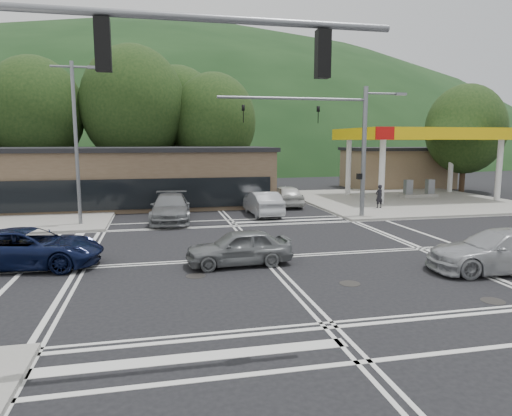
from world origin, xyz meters
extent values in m
plane|color=black|center=(0.00, 0.00, 0.00)|extent=(120.00, 120.00, 0.00)
cube|color=gray|center=(15.00, 15.00, 0.07)|extent=(16.00, 16.00, 0.15)
cylinder|color=silver|center=(12.00, 13.00, 2.50)|extent=(0.44, 0.44, 5.00)
cylinder|color=silver|center=(12.00, 19.00, 2.50)|extent=(0.44, 0.44, 5.00)
cylinder|color=silver|center=(22.00, 13.00, 2.50)|extent=(0.44, 0.44, 5.00)
cylinder|color=silver|center=(22.00, 19.00, 2.50)|extent=(0.44, 0.44, 5.00)
cube|color=silver|center=(17.00, 16.00, 5.30)|extent=(12.00, 8.00, 0.60)
cube|color=yellow|center=(17.00, 12.00, 5.30)|extent=(12.20, 0.25, 0.90)
cube|color=yellow|center=(17.00, 20.00, 5.30)|extent=(12.20, 0.25, 0.90)
cube|color=yellow|center=(11.00, 16.00, 5.30)|extent=(0.25, 8.20, 0.90)
cube|color=yellow|center=(23.00, 16.00, 5.30)|extent=(0.25, 8.20, 0.90)
cube|color=red|center=(11.50, 11.85, 5.30)|extent=(1.40, 0.12, 0.90)
cube|color=gray|center=(17.00, 16.00, 0.25)|extent=(3.00, 1.00, 0.30)
cube|color=slate|center=(16.00, 16.00, 0.95)|extent=(0.60, 0.50, 1.30)
cube|color=slate|center=(18.00, 16.00, 0.95)|extent=(0.60, 0.50, 1.30)
cube|color=#846B4F|center=(20.00, 25.00, 1.90)|extent=(10.00, 6.00, 3.80)
cube|color=brown|center=(-8.00, 17.00, 2.00)|extent=(24.00, 8.00, 4.00)
ellipsoid|color=#183216|center=(0.00, 90.00, 0.00)|extent=(252.00, 126.00, 140.00)
cylinder|color=#382619|center=(-14.00, 24.00, 2.42)|extent=(0.50, 0.50, 4.84)
ellipsoid|color=black|center=(-14.00, 24.00, 7.15)|extent=(8.00, 8.00, 9.20)
cylinder|color=#382619|center=(-6.00, 24.00, 2.64)|extent=(0.50, 0.50, 5.28)
ellipsoid|color=black|center=(-6.00, 24.00, 7.80)|extent=(9.00, 9.00, 10.35)
cylinder|color=#382619|center=(1.00, 24.00, 2.20)|extent=(0.50, 0.50, 4.40)
ellipsoid|color=black|center=(1.00, 24.00, 6.50)|extent=(7.60, 7.60, 8.74)
cylinder|color=#382619|center=(-2.00, 28.00, 2.42)|extent=(0.50, 0.50, 4.84)
ellipsoid|color=black|center=(-2.00, 28.00, 7.15)|extent=(8.40, 8.40, 9.66)
cylinder|color=#382619|center=(24.00, 20.00, 1.98)|extent=(0.50, 0.50, 3.96)
ellipsoid|color=black|center=(24.00, 20.00, 5.85)|extent=(7.20, 7.20, 8.28)
cylinder|color=slate|center=(-8.50, 9.00, 4.50)|extent=(0.20, 0.20, 9.00)
cylinder|color=slate|center=(-8.50, 9.00, 8.70)|extent=(2.20, 0.12, 0.12)
cube|color=slate|center=(-7.40, 9.00, 8.70)|extent=(0.60, 0.25, 0.15)
cylinder|color=slate|center=(8.20, 8.20, 4.00)|extent=(0.28, 0.28, 8.00)
cylinder|color=slate|center=(3.70, 8.20, 7.20)|extent=(9.00, 0.16, 0.16)
imported|color=black|center=(5.20, 8.20, 6.30)|extent=(0.16, 0.20, 1.00)
imported|color=black|center=(0.70, 8.20, 6.30)|extent=(0.16, 0.20, 1.00)
cylinder|color=slate|center=(9.40, 8.20, 7.60)|extent=(2.40, 0.12, 0.12)
cube|color=slate|center=(10.50, 8.20, 7.60)|extent=(0.70, 0.30, 0.15)
cube|color=black|center=(7.95, 8.20, 2.60)|extent=(0.25, 0.30, 0.35)
cylinder|color=slate|center=(-3.70, -8.20, 7.20)|extent=(9.00, 0.16, 0.16)
cube|color=black|center=(-5.20, -8.20, 6.60)|extent=(0.30, 0.25, 1.00)
cube|color=black|center=(-0.70, -8.20, 6.60)|extent=(0.30, 0.25, 1.00)
imported|color=#0B1333|center=(-9.05, 0.50, 0.75)|extent=(5.67, 3.23, 1.49)
imported|color=slate|center=(-1.23, -0.86, 0.70)|extent=(4.16, 1.84, 1.39)
imported|color=#A1A3A8|center=(8.00, -3.79, 0.77)|extent=(5.56, 2.82, 1.55)
imported|color=#999B9F|center=(2.42, 10.58, 0.78)|extent=(1.78, 4.75, 1.55)
imported|color=silver|center=(5.04, 14.26, 0.78)|extent=(1.95, 4.61, 1.56)
imported|color=slate|center=(-3.48, 9.52, 0.81)|extent=(2.63, 5.74, 1.63)
imported|color=black|center=(10.81, 10.99, 0.96)|extent=(0.67, 0.52, 1.62)
camera|label=1|loc=(-4.28, -17.79, 4.76)|focal=32.00mm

